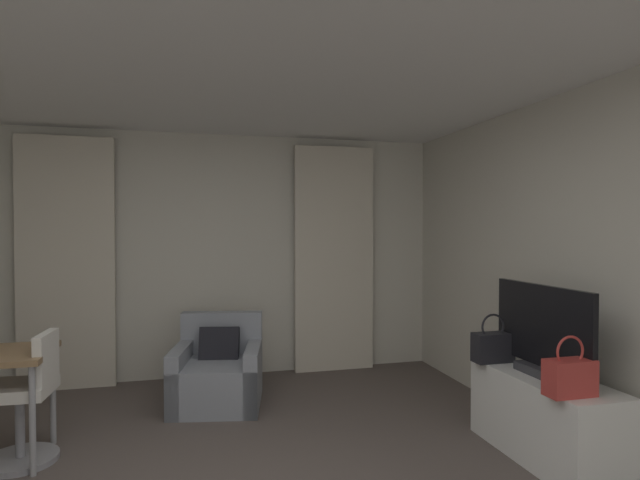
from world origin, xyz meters
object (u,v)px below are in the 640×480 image
(tv_flatscreen, at_px, (542,333))
(handbag_secondary, at_px, (570,376))
(armchair, at_px, (218,374))
(tv_console, at_px, (545,417))
(handbag_primary, at_px, (493,346))
(desk_chair, at_px, (26,405))

(tv_flatscreen, distance_m, handbag_secondary, 0.48)
(armchair, bearing_deg, tv_console, -38.19)
(tv_console, bearing_deg, handbag_primary, 108.00)
(armchair, height_order, desk_chair, desk_chair)
(desk_chair, height_order, handbag_primary, handbag_primary)
(desk_chair, bearing_deg, handbag_primary, -7.05)
(armchair, xyz_separation_m, handbag_primary, (1.99, -1.26, 0.43))
(tv_console, height_order, handbag_primary, handbag_primary)
(desk_chair, distance_m, tv_flatscreen, 3.57)
(armchair, distance_m, desk_chair, 1.58)
(handbag_primary, bearing_deg, handbag_secondary, -90.11)
(armchair, xyz_separation_m, tv_flatscreen, (2.13, -1.64, 0.60))
(armchair, xyz_separation_m, tv_console, (2.13, -1.67, 0.02))
(tv_flatscreen, bearing_deg, desk_chair, 167.05)
(tv_console, distance_m, handbag_primary, 0.60)
(armchair, bearing_deg, tv_flatscreen, -37.62)
(armchair, height_order, handbag_secondary, handbag_secondary)
(desk_chair, height_order, tv_console, desk_chair)
(desk_chair, height_order, handbag_secondary, handbag_secondary)
(desk_chair, distance_m, handbag_primary, 3.36)
(armchair, relative_size, handbag_primary, 2.49)
(desk_chair, relative_size, tv_flatscreen, 0.91)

